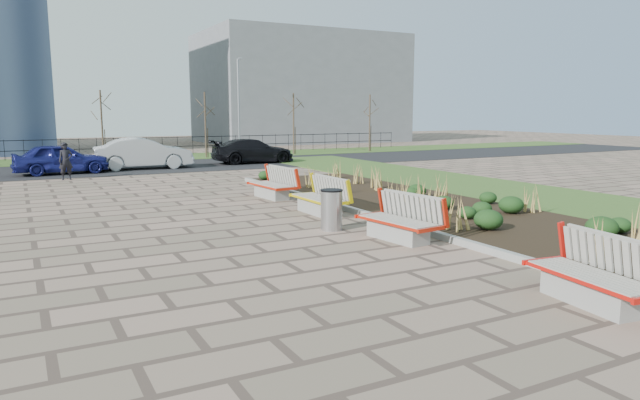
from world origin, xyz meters
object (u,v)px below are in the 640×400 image
car_silver (144,153)px  lamp_east (239,108)px  bench_c (318,196)px  bench_d (271,183)px  car_blue (61,159)px  litter_bin (331,210)px  car_black (253,151)px  bench_b (398,218)px  pedestrian (66,161)px  bench_a (592,272)px

car_silver → lamp_east: size_ratio=0.78×
bench_c → bench_d: bearing=89.1°
car_blue → lamp_east: size_ratio=0.68×
litter_bin → car_black: (4.95, 17.82, 0.20)m
car_blue → bench_d: bearing=-157.7°
bench_c → car_silver: size_ratio=0.45×
bench_b → car_blue: 19.18m
car_silver → bench_c: bearing=-170.0°
car_blue → car_black: bearing=-87.5°
car_blue → car_black: car_blue is taller
bench_d → bench_c: bearing=-95.0°
car_silver → lamp_east: 8.65m
bench_c → pedestrian: size_ratio=1.34×
lamp_east → car_silver: bearing=-144.4°
bench_d → car_blue: car_blue is taller
bench_a → pedestrian: pedestrian is taller
bench_d → car_silver: 12.03m
litter_bin → car_blue: car_blue is taller
bench_c → car_silver: 15.30m
car_blue → car_silver: (3.81, 0.65, 0.07)m
car_black → pedestrian: bearing=111.4°
bench_c → bench_d: same height
litter_bin → car_blue: bearing=106.2°
bench_c → car_blue: 15.58m
car_blue → car_silver: 3.87m
bench_a → bench_b: 4.87m
car_blue → bench_c: bearing=-163.1°
bench_a → lamp_east: size_ratio=0.35×
litter_bin → pedestrian: (-4.82, 14.21, 0.30)m
bench_c → litter_bin: (-0.76, -2.14, -0.01)m
bench_c → car_blue: (-5.60, 14.54, 0.22)m
bench_a → bench_c: bearing=97.1°
bench_a → pedestrian: (-5.58, 20.73, 0.28)m
bench_d → pedestrian: pedestrian is taller
bench_d → lamp_east: lamp_east is taller
bench_d → car_blue: size_ratio=0.51×
bench_c → litter_bin: size_ratio=2.16×
bench_a → bench_c: (0.00, 8.66, 0.00)m
bench_c → car_black: (4.19, 15.68, 0.19)m
bench_a → car_black: (4.19, 24.34, 0.19)m
bench_b → car_blue: size_ratio=0.51×
bench_a → pedestrian: bearing=112.1°
pedestrian → bench_d: bearing=-64.1°
car_blue → car_silver: bearing=-84.4°
bench_b → pedestrian: (-5.58, 15.86, 0.28)m
bench_a → car_silver: 23.93m
bench_d → car_silver: car_silver is taller
bench_c → lamp_east: lamp_east is taller
litter_bin → car_silver: size_ratio=0.21×
bench_b → car_silver: size_ratio=0.45×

